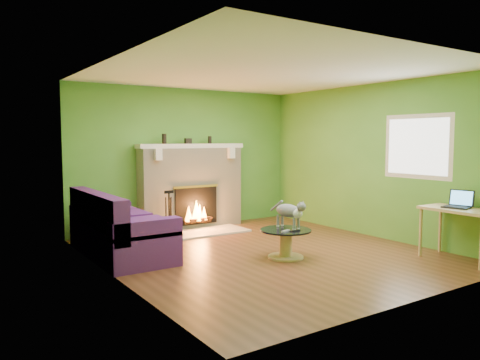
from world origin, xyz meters
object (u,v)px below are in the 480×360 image
object	(u,v)px
sofa	(117,231)
desk	(460,215)
cat	(288,214)
coffee_table	(286,241)

from	to	relation	value
sofa	desk	world-z (taller)	sofa
desk	cat	world-z (taller)	cat
sofa	coffee_table	distance (m)	2.41
sofa	desk	distance (m)	4.78
coffee_table	cat	xyz separation A→B (m)	(0.08, 0.05, 0.38)
cat	coffee_table	bearing A→B (deg)	-152.27
coffee_table	desk	size ratio (longest dim) A/B	0.73
cat	sofa	bearing A→B (deg)	140.71
sofa	coffee_table	world-z (taller)	sofa
cat	desk	bearing A→B (deg)	-43.62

